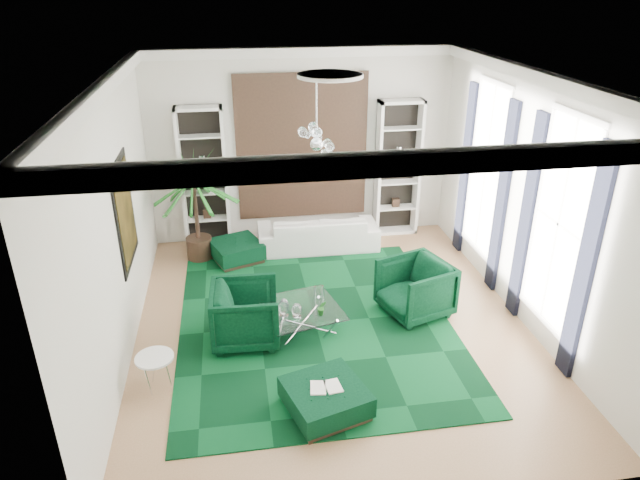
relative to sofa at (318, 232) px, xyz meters
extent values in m
cube|color=tan|center=(-0.21, -2.78, -0.36)|extent=(6.00, 7.00, 0.02)
cube|color=white|center=(-0.21, -2.78, 3.46)|extent=(6.00, 7.00, 0.02)
cube|color=silver|center=(-0.21, 0.73, 1.55)|extent=(6.00, 0.02, 3.80)
cube|color=silver|center=(-0.21, -6.29, 1.55)|extent=(6.00, 0.02, 3.80)
cube|color=silver|center=(-3.22, -2.78, 1.55)|extent=(0.02, 7.00, 3.80)
cube|color=silver|center=(2.80, -2.78, 1.55)|extent=(0.02, 7.00, 3.80)
cylinder|color=white|center=(-0.21, -2.48, 3.42)|extent=(0.90, 0.90, 0.05)
cube|color=black|center=(-0.21, 0.68, 1.55)|extent=(2.50, 0.06, 2.80)
cube|color=black|center=(-3.18, -2.18, 1.50)|extent=(0.04, 1.30, 1.60)
cube|color=white|center=(2.78, -3.68, 1.55)|extent=(0.03, 1.10, 2.90)
cube|color=black|center=(2.74, -4.46, 1.30)|extent=(0.07, 0.30, 3.25)
cube|color=black|center=(2.74, -2.90, 1.30)|extent=(0.07, 0.30, 3.25)
cube|color=white|center=(2.78, -1.28, 1.55)|extent=(0.03, 1.10, 2.90)
cube|color=black|center=(2.74, -2.06, 1.30)|extent=(0.07, 0.30, 3.25)
cube|color=black|center=(2.74, -0.50, 1.30)|extent=(0.07, 0.30, 3.25)
cube|color=black|center=(-0.47, -2.74, -0.34)|extent=(4.20, 5.00, 0.02)
imported|color=silver|center=(0.00, 0.00, 0.00)|extent=(2.38, 0.96, 0.69)
imported|color=black|center=(-1.54, -3.00, 0.11)|extent=(1.03, 1.00, 0.90)
imported|color=black|center=(1.16, -2.66, 0.11)|extent=(1.25, 1.24, 0.91)
cube|color=black|center=(-1.63, -0.31, -0.15)|extent=(1.11, 1.11, 0.38)
cube|color=black|center=(-0.63, -4.71, -0.16)|extent=(1.16, 1.16, 0.37)
cube|color=white|center=(-0.63, -4.71, 0.04)|extent=(0.40, 0.27, 0.03)
cylinder|color=white|center=(-2.76, -3.91, -0.10)|extent=(0.61, 0.61, 0.48)
imported|color=#1F6C21|center=(-0.42, -3.08, 0.16)|extent=(0.14, 0.12, 0.24)
camera|label=1|loc=(-1.58, -10.24, 4.66)|focal=32.00mm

